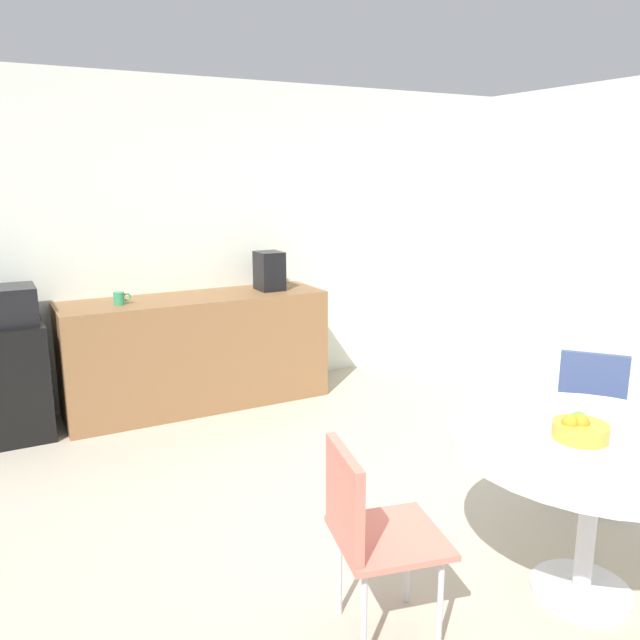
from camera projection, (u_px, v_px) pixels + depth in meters
ground_plane at (426, 563)px, 3.12m from camera, size 6.00×6.00×0.00m
wall_back at (214, 240)px, 5.41m from camera, size 6.00×0.10×2.60m
counter_block at (197, 351)px, 5.16m from camera, size 2.08×0.60×0.90m
mini_fridge at (7, 381)px, 4.53m from camera, size 0.54×0.54×0.83m
round_table at (594, 466)px, 2.76m from camera, size 1.24×1.24×0.74m
chair_navy at (591, 408)px, 3.72m from camera, size 0.59×0.59×0.83m
chair_coral at (366, 521)px, 2.51m from camera, size 0.50×0.50×0.83m
fruit_bowl at (580, 429)px, 2.74m from camera, size 0.24×0.24×0.11m
mug_white at (120, 298)px, 4.75m from camera, size 0.13×0.08×0.09m
mug_green at (276, 283)px, 5.40m from camera, size 0.13×0.08×0.09m
coffee_maker at (269, 271)px, 5.32m from camera, size 0.20×0.24×0.32m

